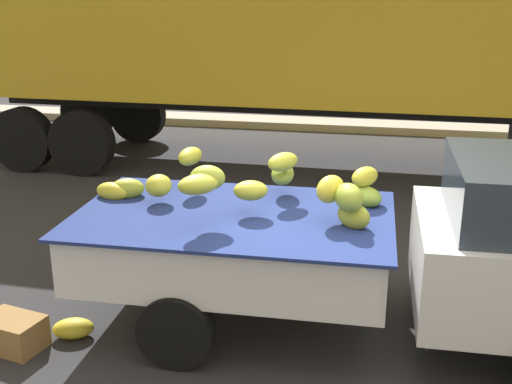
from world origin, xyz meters
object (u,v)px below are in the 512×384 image
object	(u,v)px
pickup_truck	(459,249)
fallen_banana_bunch_near_tailgate	(73,328)
semi_trailer	(307,16)
produce_crate	(13,333)

from	to	relation	value
pickup_truck	fallen_banana_bunch_near_tailgate	bearing A→B (deg)	-170.55
pickup_truck	fallen_banana_bunch_near_tailgate	size ratio (longest dim) A/B	13.75
fallen_banana_bunch_near_tailgate	pickup_truck	bearing A→B (deg)	10.38
pickup_truck	fallen_banana_bunch_near_tailgate	world-z (taller)	pickup_truck
semi_trailer	produce_crate	bearing A→B (deg)	-104.54
semi_trailer	fallen_banana_bunch_near_tailgate	world-z (taller)	semi_trailer
produce_crate	pickup_truck	bearing A→B (deg)	13.04
pickup_truck	produce_crate	xyz separation A→B (m)	(-3.76, -0.87, -0.74)
semi_trailer	produce_crate	world-z (taller)	semi_trailer
pickup_truck	produce_crate	distance (m)	3.93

